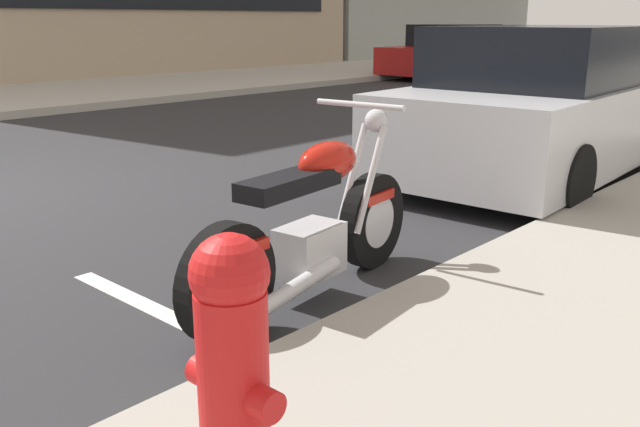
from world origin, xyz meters
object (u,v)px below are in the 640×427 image
Objects in this scene: parked_motorcycle at (312,229)px; fire_hydrant at (233,363)px; parked_car_behind_motorcycle at (546,107)px; car_opposite_curb at (450,53)px.

parked_motorcycle is 1.95m from fire_hydrant.
parked_car_behind_motorcycle is 1.04× the size of car_opposite_curb.
parked_car_behind_motorcycle is at bearing 16.17° from fire_hydrant.
parked_motorcycle is 4.13m from parked_car_behind_motorcycle.
parked_car_behind_motorcycle is (4.09, 0.50, 0.29)m from parked_motorcycle.
car_opposite_curb reaches higher than parked_motorcycle.
parked_motorcycle is at bearing 36.11° from fire_hydrant.
parked_car_behind_motorcycle is 5.89m from fire_hydrant.
parked_car_behind_motorcycle is 5.19× the size of fire_hydrant.
parked_motorcycle is 2.31× the size of fire_hydrant.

